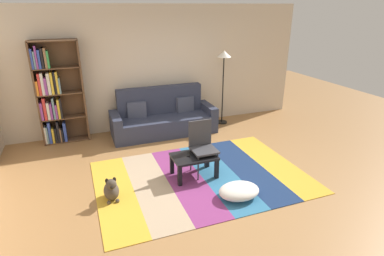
{
  "coord_description": "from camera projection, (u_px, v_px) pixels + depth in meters",
  "views": [
    {
      "loc": [
        -1.84,
        -4.27,
        2.66
      ],
      "look_at": [
        -0.02,
        0.5,
        0.65
      ],
      "focal_mm": 29.19,
      "sensor_mm": 36.0,
      "label": 1
    }
  ],
  "objects": [
    {
      "name": "ground_plane",
      "position": [
        204.0,
        173.0,
        5.3
      ],
      "size": [
        14.0,
        14.0,
        0.0
      ],
      "primitive_type": "plane",
      "color": "#9E7042"
    },
    {
      "name": "back_wall",
      "position": [
        161.0,
        68.0,
        7.02
      ],
      "size": [
        6.8,
        0.1,
        2.7
      ],
      "primitive_type": "cube",
      "color": "beige",
      "rests_on": "ground_plane"
    },
    {
      "name": "rug",
      "position": [
        202.0,
        177.0,
        5.18
      ],
      "size": [
        3.39,
        2.35,
        0.01
      ],
      "color": "gold",
      "rests_on": "ground_plane"
    },
    {
      "name": "couch",
      "position": [
        163.0,
        118.0,
        6.89
      ],
      "size": [
        2.26,
        0.8,
        1.0
      ],
      "color": "#2D3347",
      "rests_on": "ground_plane"
    },
    {
      "name": "bookshelf",
      "position": [
        55.0,
        96.0,
        6.19
      ],
      "size": [
        0.9,
        0.28,
        2.06
      ],
      "color": "brown",
      "rests_on": "ground_plane"
    },
    {
      "name": "coffee_table",
      "position": [
        194.0,
        159.0,
        5.11
      ],
      "size": [
        0.71,
        0.49,
        0.37
      ],
      "color": "black",
      "rests_on": "rug"
    },
    {
      "name": "pouf",
      "position": [
        239.0,
        191.0,
        4.6
      ],
      "size": [
        0.62,
        0.47,
        0.2
      ],
      "primitive_type": "ellipsoid",
      "color": "white",
      "rests_on": "rug"
    },
    {
      "name": "dog",
      "position": [
        111.0,
        190.0,
        4.53
      ],
      "size": [
        0.22,
        0.35,
        0.4
      ],
      "color": "#473D33",
      "rests_on": "ground_plane"
    },
    {
      "name": "standing_lamp",
      "position": [
        224.0,
        63.0,
        7.08
      ],
      "size": [
        0.32,
        0.32,
        1.72
      ],
      "color": "black",
      "rests_on": "ground_plane"
    },
    {
      "name": "tv_remote",
      "position": [
        189.0,
        154.0,
        5.11
      ],
      "size": [
        0.09,
        0.16,
        0.02
      ],
      "primitive_type": "cube",
      "rotation": [
        0.0,
        0.0,
        -0.36
      ],
      "color": "black",
      "rests_on": "coffee_table"
    },
    {
      "name": "folding_chair",
      "position": [
        202.0,
        143.0,
        5.17
      ],
      "size": [
        0.4,
        0.4,
        0.9
      ],
      "rotation": [
        0.0,
        0.0,
        -0.92
      ],
      "color": "#38383D",
      "rests_on": "ground_plane"
    }
  ]
}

